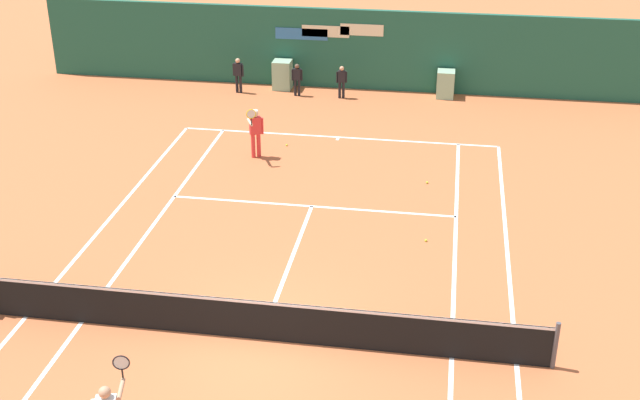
% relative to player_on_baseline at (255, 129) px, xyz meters
% --- Properties ---
extents(ground_plane, '(80.00, 80.00, 0.01)m').
position_rel_player_on_baseline_xyz_m(ground_plane, '(2.33, -9.01, -0.95)').
color(ground_plane, '#BC6038').
extents(tennis_net, '(12.10, 0.10, 1.07)m').
position_rel_player_on_baseline_xyz_m(tennis_net, '(2.33, -9.58, -0.44)').
color(tennis_net, '#4C4C51').
rests_on(tennis_net, ground_plane).
extents(sponsor_back_wall, '(25.00, 1.02, 3.10)m').
position_rel_player_on_baseline_xyz_m(sponsor_back_wall, '(2.33, 7.39, 0.54)').
color(sponsor_back_wall, '#1E5642').
rests_on(sponsor_back_wall, ground_plane).
extents(player_on_baseline, '(0.48, 0.82, 1.81)m').
position_rel_player_on_baseline_xyz_m(player_on_baseline, '(0.00, 0.00, 0.00)').
color(player_on_baseline, red).
rests_on(player_on_baseline, ground_plane).
extents(ball_kid_right_post, '(0.45, 0.23, 1.36)m').
position_rel_player_on_baseline_xyz_m(ball_kid_right_post, '(-2.12, 6.13, -0.17)').
color(ball_kid_right_post, black).
rests_on(ball_kid_right_post, ground_plane).
extents(ball_kid_centre_post, '(0.42, 0.19, 1.25)m').
position_rel_player_on_baseline_xyz_m(ball_kid_centre_post, '(0.18, 6.13, -0.23)').
color(ball_kid_centre_post, black).
rests_on(ball_kid_centre_post, ground_plane).
extents(ball_kid_left_post, '(0.41, 0.21, 1.25)m').
position_rel_player_on_baseline_xyz_m(ball_kid_left_post, '(1.88, 6.13, -0.23)').
color(ball_kid_left_post, black).
rests_on(ball_kid_left_post, ground_plane).
extents(tennis_ball_near_service_line, '(0.07, 0.07, 0.07)m').
position_rel_player_on_baseline_xyz_m(tennis_ball_near_service_line, '(5.45, -1.14, -0.92)').
color(tennis_ball_near_service_line, '#CCE033').
rests_on(tennis_ball_near_service_line, ground_plane).
extents(tennis_ball_mid_court, '(0.07, 0.07, 0.07)m').
position_rel_player_on_baseline_xyz_m(tennis_ball_mid_court, '(0.77, 1.08, -0.92)').
color(tennis_ball_mid_court, '#CCE033').
rests_on(tennis_ball_mid_court, ground_plane).
extents(tennis_ball_by_sideline, '(0.07, 0.07, 0.07)m').
position_rel_player_on_baseline_xyz_m(tennis_ball_by_sideline, '(5.58, -4.72, -0.92)').
color(tennis_ball_by_sideline, '#CCE033').
rests_on(tennis_ball_by_sideline, ground_plane).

